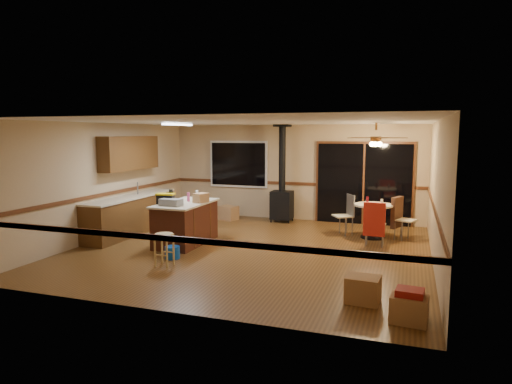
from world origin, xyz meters
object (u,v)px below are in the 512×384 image
at_px(kitchen_island, 186,223).
at_px(box_corner_a, 409,309).
at_px(blue_bucket, 172,252).
at_px(wood_stove, 282,195).
at_px(bar_stool, 164,250).
at_px(toolbox_black, 165,199).
at_px(chair_left, 347,210).
at_px(box_corner_b, 363,289).
at_px(chair_near, 374,219).
at_px(toolbox_grey, 171,202).
at_px(dining_table, 373,215).
at_px(box_under_window, 228,213).
at_px(chair_right, 398,213).

distance_m(kitchen_island, box_corner_a, 5.40).
distance_m(blue_bucket, box_corner_a, 4.59).
distance_m(wood_stove, bar_stool, 4.77).
height_order(toolbox_black, chair_left, toolbox_black).
height_order(kitchen_island, box_corner_b, kitchen_island).
relative_size(chair_left, box_corner_a, 1.23).
distance_m(kitchen_island, chair_near, 3.99).
bearing_deg(wood_stove, box_corner_b, -63.39).
xyz_separation_m(toolbox_black, blue_bucket, (0.61, -0.85, -0.88)).
bearing_deg(chair_near, blue_bucket, -149.30).
relative_size(toolbox_black, chair_near, 0.49).
relative_size(toolbox_black, bar_stool, 0.58).
bearing_deg(toolbox_grey, kitchen_island, 82.26).
height_order(toolbox_black, chair_near, toolbox_black).
xyz_separation_m(dining_table, box_under_window, (-3.96, 1.00, -0.34)).
bearing_deg(box_corner_b, chair_near, 91.81).
xyz_separation_m(kitchen_island, toolbox_grey, (-0.07, -0.49, 0.52)).
bearing_deg(dining_table, box_corner_a, -80.06).
xyz_separation_m(blue_bucket, chair_left, (2.86, 3.15, 0.47)).
bearing_deg(toolbox_black, dining_table, 27.77).
height_order(wood_stove, dining_table, wood_stove).
relative_size(bar_stool, box_under_window, 1.24).
bearing_deg(box_corner_a, dining_table, 99.94).
bearing_deg(chair_right, kitchen_island, -155.61).
bearing_deg(bar_stool, wood_stove, 79.22).
bearing_deg(bar_stool, box_under_window, 97.46).
relative_size(kitchen_island, chair_left, 3.03).
distance_m(kitchen_island, box_under_window, 2.86).
height_order(dining_table, chair_near, chair_near).
height_order(chair_right, box_corner_b, chair_right).
distance_m(wood_stove, chair_right, 3.21).
distance_m(toolbox_grey, box_under_window, 3.42).
xyz_separation_m(blue_bucket, chair_near, (3.56, 2.11, 0.48)).
bearing_deg(box_corner_b, toolbox_black, 155.10).
height_order(toolbox_grey, dining_table, toolbox_grey).
bearing_deg(box_corner_b, dining_table, 92.67).
xyz_separation_m(toolbox_grey, chair_near, (3.94, 1.45, -0.37)).
distance_m(toolbox_grey, chair_near, 4.22).
distance_m(chair_left, box_corner_b, 4.38).
bearing_deg(chair_left, toolbox_black, -146.43).
xyz_separation_m(chair_near, box_corner_a, (0.72, -3.76, -0.43)).
distance_m(kitchen_island, toolbox_black, 0.69).
xyz_separation_m(toolbox_grey, toolbox_black, (-0.23, 0.18, 0.02)).
bearing_deg(chair_left, chair_right, -1.80).
relative_size(wood_stove, toolbox_black, 7.35).
bearing_deg(box_corner_a, chair_near, 100.89).
distance_m(chair_right, box_corner_a, 4.79).
bearing_deg(kitchen_island, box_corner_b, -30.01).
xyz_separation_m(kitchen_island, blue_bucket, (0.31, -1.16, -0.33)).
relative_size(box_corner_a, box_corner_b, 0.98).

